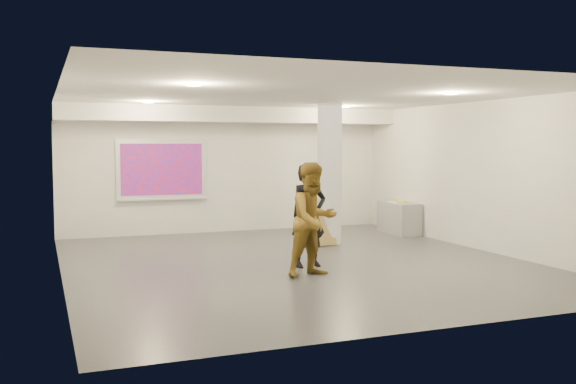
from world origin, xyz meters
name	(u,v)px	position (x,y,z in m)	size (l,w,h in m)	color
floor	(296,262)	(0.00, 0.00, 0.00)	(8.00, 9.00, 0.01)	#35383D
ceiling	(296,95)	(0.00, 0.00, 3.00)	(8.00, 9.00, 0.01)	silver
wall_back	(227,170)	(0.00, 4.50, 1.50)	(8.00, 0.01, 3.00)	silver
wall_front	(444,200)	(0.00, -4.50, 1.50)	(8.00, 0.01, 3.00)	silver
wall_left	(59,185)	(-4.00, 0.00, 1.50)	(0.01, 9.00, 3.00)	silver
wall_right	(480,176)	(4.00, 0.00, 1.50)	(0.01, 9.00, 3.00)	silver
soffit_band	(233,115)	(0.00, 3.95, 2.82)	(8.00, 1.10, 0.36)	silver
downlight_nw	(148,102)	(-2.20, 2.50, 2.98)	(0.22, 0.22, 0.02)	#FEEC96
downlight_ne	(345,107)	(2.20, 2.50, 2.98)	(0.22, 0.22, 0.02)	#FEEC96
downlight_sw	(193,85)	(-2.20, -1.50, 2.98)	(0.22, 0.22, 0.02)	#FEEC96
downlight_se	(451,94)	(2.20, -1.50, 2.98)	(0.22, 0.22, 0.02)	#FEEC96
column	(330,174)	(1.50, 1.80, 1.50)	(0.52, 0.52, 3.00)	silver
projection_screen	(162,170)	(-1.60, 4.45, 1.53)	(2.10, 0.13, 1.42)	silver
credenza	(399,218)	(3.72, 2.63, 0.37)	(0.53, 1.28, 0.75)	gray
papers_stack	(396,202)	(3.70, 2.72, 0.76)	(0.22, 0.28, 0.02)	white
postit_pad	(399,202)	(3.74, 2.68, 0.76)	(0.21, 0.29, 0.03)	yellow
cardboard_back	(322,230)	(1.23, 1.60, 0.33)	(0.62, 0.06, 0.68)	olive
cardboard_front	(316,232)	(1.08, 1.55, 0.30)	(0.55, 0.06, 0.61)	olive
woman	(309,215)	(0.05, -0.45, 0.90)	(0.65, 0.43, 1.80)	black
man	(314,220)	(-0.19, -1.23, 0.92)	(0.90, 0.70, 1.84)	olive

